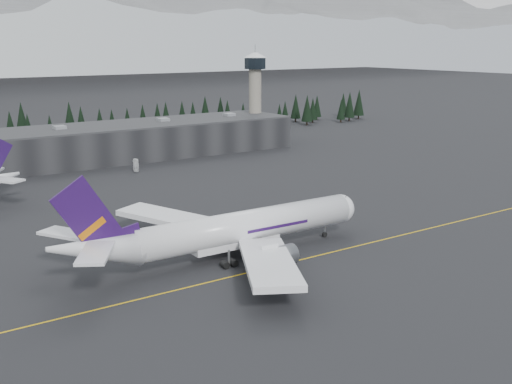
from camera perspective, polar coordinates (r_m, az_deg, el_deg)
ground at (r=132.50m, az=4.98°, el=-5.42°), size 1400.00×1400.00×0.00m
taxiline at (r=131.05m, az=5.54°, el=-5.64°), size 400.00×0.40×0.02m
terminal at (r=238.05m, az=-14.67°, el=4.13°), size 160.00×30.00×12.60m
control_tower at (r=273.57m, az=-0.08°, el=9.30°), size 10.00×10.00×37.70m
treeline at (r=272.58m, az=-17.44°, el=5.32°), size 360.00×20.00×15.00m
jet_main at (r=126.99m, az=-3.02°, el=-3.52°), size 68.86×63.56×20.25m
gse_vehicle_b at (r=216.32m, az=-10.57°, el=1.96°), size 4.84×4.07×1.56m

